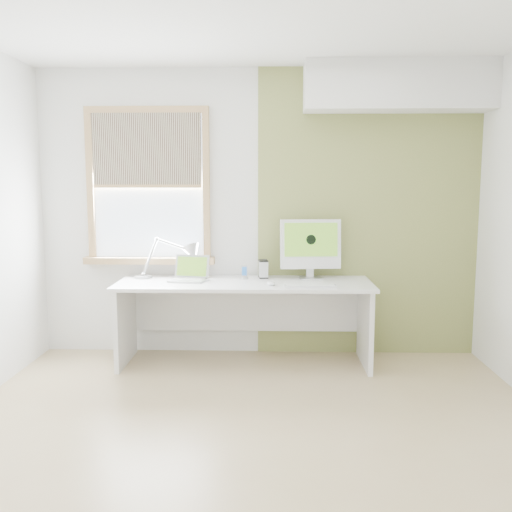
{
  "coord_description": "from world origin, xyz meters",
  "views": [
    {
      "loc": [
        0.12,
        -3.36,
        1.58
      ],
      "look_at": [
        0.0,
        1.05,
        1.0
      ],
      "focal_mm": 39.11,
      "sensor_mm": 36.0,
      "label": 1
    }
  ],
  "objects_px": {
    "external_drive": "(263,269)",
    "laptop": "(190,274)",
    "desk": "(245,302)",
    "imac": "(310,245)",
    "desk_lamp": "(183,256)"
  },
  "relations": [
    {
      "from": "desk",
      "to": "imac",
      "type": "relative_size",
      "value": 4.04
    },
    {
      "from": "external_drive",
      "to": "imac",
      "type": "relative_size",
      "value": 0.3
    },
    {
      "from": "external_drive",
      "to": "imac",
      "type": "distance_m",
      "value": 0.47
    },
    {
      "from": "desk",
      "to": "desk_lamp",
      "type": "height_order",
      "value": "desk_lamp"
    },
    {
      "from": "laptop",
      "to": "desk",
      "type": "bearing_deg",
      "value": 0.54
    },
    {
      "from": "imac",
      "to": "desk_lamp",
      "type": "bearing_deg",
      "value": 177.16
    },
    {
      "from": "desk_lamp",
      "to": "imac",
      "type": "height_order",
      "value": "imac"
    },
    {
      "from": "laptop",
      "to": "external_drive",
      "type": "distance_m",
      "value": 0.66
    },
    {
      "from": "desk_lamp",
      "to": "imac",
      "type": "distance_m",
      "value": 1.15
    },
    {
      "from": "desk_lamp",
      "to": "external_drive",
      "type": "bearing_deg",
      "value": -3.24
    },
    {
      "from": "desk",
      "to": "external_drive",
      "type": "relative_size",
      "value": 13.65
    },
    {
      "from": "desk",
      "to": "external_drive",
      "type": "distance_m",
      "value": 0.35
    },
    {
      "from": "laptop",
      "to": "external_drive",
      "type": "xyz_separation_m",
      "value": [
        0.64,
        0.16,
        0.03
      ]
    },
    {
      "from": "desk_lamp",
      "to": "laptop",
      "type": "distance_m",
      "value": 0.26
    },
    {
      "from": "external_drive",
      "to": "laptop",
      "type": "bearing_deg",
      "value": -166.07
    }
  ]
}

